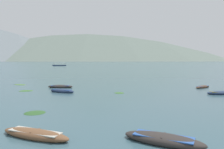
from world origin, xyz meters
The scene contains 13 objects.
ground_plane centered at (0.00, 1500.00, 0.00)m, with size 6000.00×6000.00×0.00m, color #385660.
mountain_2 centered at (-102.83, 1861.12, 264.51)m, with size 2263.20×2263.20×529.01m, color slate.
rowboat_0 centered at (-6.56, 6.11, 0.18)m, with size 4.52×2.76×0.56m.
rowboat_1 centered at (12.39, 27.07, 0.14)m, with size 3.34×2.80×0.45m.
rowboat_4 centered at (0.39, 5.17, 0.19)m, with size 4.38×3.15×0.61m.
rowboat_6 centered at (11.88, 20.67, 0.17)m, with size 3.61×1.34×0.55m.
rowboat_7 centered at (-10.00, 27.61, 0.18)m, with size 3.95×1.42×0.58m.
rowboat_8 centered at (-8.68, 22.76, 0.19)m, with size 3.91×2.66×0.60m.
ferry_0 centered at (-41.39, 163.62, 0.45)m, with size 11.28×6.10×2.54m.
weed_patch_0 centered at (-18.02, 31.80, 0.00)m, with size 1.30×2.56×0.14m, color #477033.
weed_patch_1 centered at (-14.06, 24.19, 0.00)m, with size 1.43×1.92×0.14m, color #38662D.
weed_patch_3 centered at (-1.00, 22.01, 0.00)m, with size 1.29×1.30×0.14m, color #38662D.
weed_patch_5 centered at (-8.48, 11.62, 0.00)m, with size 1.70×1.63×0.14m, color #2D5628.
Camera 1 is at (-2.48, -5.45, 4.29)m, focal length 33.74 mm.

